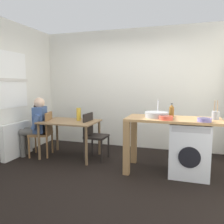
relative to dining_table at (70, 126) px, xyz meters
The scene contains 17 objects.
ground_plane 1.33m from the dining_table, 31.57° to the right, with size 5.46×5.46×0.00m, color black.
wall_back 1.67m from the dining_table, 49.18° to the left, with size 4.60×0.10×2.70m, color silver.
radiator 1.12m from the dining_table, 163.45° to the right, with size 0.10×0.80×0.70m, color white.
dining_table is the anchor object (origin of this frame).
chair_person_seat 0.57m from the dining_table, behind, with size 0.50×0.50×0.90m.
chair_opposite 0.50m from the dining_table, ahead, with size 0.42×0.42×0.90m.
seated_person 0.71m from the dining_table, 169.97° to the right, with size 0.55×0.54×1.20m.
kitchen_counter 1.80m from the dining_table, ahead, with size 1.50×0.68×0.92m.
washing_machine 2.27m from the dining_table, ahead, with size 0.60×0.61×0.86m.
sink_basin 1.77m from the dining_table, ahead, with size 0.38×0.38×0.09m, color #9EA0A5.
tap 1.78m from the dining_table, ahead, with size 0.02×0.02×0.28m, color #B2B2B7.
bottle_tall_green 1.99m from the dining_table, ahead, with size 0.08×0.08×0.23m.
mixing_bowl 1.96m from the dining_table, 12.54° to the right, with size 0.22×0.22×0.06m.
utensil_crock 2.65m from the dining_table, ahead, with size 0.11×0.11×0.30m.
colander 2.50m from the dining_table, 10.23° to the right, with size 0.20×0.20×0.06m.
vase 0.29m from the dining_table, 33.69° to the left, with size 0.09×0.09×0.26m, color gold.
scissors 1.99m from the dining_table, ahead, with size 0.15×0.06×0.01m.
Camera 1 is at (1.12, -3.28, 1.47)m, focal length 35.44 mm.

